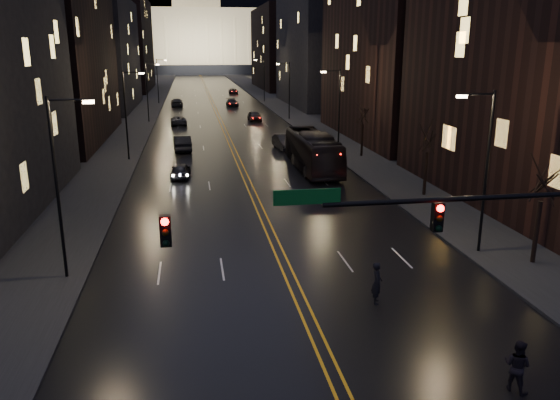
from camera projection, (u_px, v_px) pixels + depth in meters
name	position (u px, v px, depth m)	size (l,w,h in m)	color
ground	(332.00, 372.00, 19.35)	(900.00, 900.00, 0.00)	black
road	(208.00, 92.00, 142.93)	(20.00, 320.00, 0.02)	black
sidewalk_left	(153.00, 92.00, 140.75)	(8.00, 320.00, 0.16)	black
sidewalk_right	(260.00, 91.00, 145.08)	(8.00, 320.00, 0.16)	black
center_line	(208.00, 92.00, 142.93)	(0.62, 320.00, 0.01)	orange
building_left_mid	(44.00, 22.00, 63.67)	(12.00, 30.00, 28.00)	black
building_left_far	(98.00, 54.00, 100.87)	(12.00, 34.00, 20.00)	black
building_left_dist	(126.00, 45.00, 145.97)	(12.00, 40.00, 24.00)	black
building_right_near	(555.00, 35.00, 38.38)	(12.00, 26.00, 24.00)	black
building_right_mid	(320.00, 38.00, 106.57)	(12.00, 34.00, 26.00)	black
building_right_dist	(280.00, 48.00, 152.74)	(12.00, 40.00, 22.00)	black
capitol	(197.00, 35.00, 252.41)	(90.00, 50.00, 58.50)	black
traffic_signal	(502.00, 227.00, 18.88)	(17.29, 0.45, 7.00)	black
streetlamp_right_near	(484.00, 165.00, 29.16)	(2.13, 0.25, 9.00)	black
streetlamp_left_near	(60.00, 180.00, 25.81)	(2.13, 0.25, 9.00)	black
streetlamp_right_mid	(338.00, 107.00, 57.68)	(2.13, 0.25, 9.00)	black
streetlamp_left_mid	(127.00, 111.00, 54.33)	(2.13, 0.25, 9.00)	black
streetlamp_right_far	(288.00, 87.00, 86.20)	(2.13, 0.25, 9.00)	black
streetlamp_left_far	(148.00, 89.00, 82.86)	(2.13, 0.25, 9.00)	black
streetlamp_right_dist	(263.00, 78.00, 114.72)	(2.13, 0.25, 9.00)	black
streetlamp_left_dist	(158.00, 79.00, 111.38)	(2.13, 0.25, 9.00)	black
tree_right_near	(543.00, 182.00, 27.75)	(2.40, 2.40, 6.65)	black
tree_right_mid	(428.00, 138.00, 41.06)	(2.40, 2.40, 6.65)	black
tree_right_far	(363.00, 114.00, 56.27)	(2.40, 2.40, 6.65)	black
bus	(313.00, 151.00, 51.00)	(2.98, 12.73, 3.54)	black
oncoming_car_a	(180.00, 170.00, 48.16)	(1.58, 3.92, 1.34)	black
oncoming_car_b	(182.00, 143.00, 60.90)	(1.82, 5.21, 1.72)	black
oncoming_car_c	(179.00, 120.00, 81.22)	(2.28, 4.95, 1.38)	black
oncoming_car_d	(177.00, 103.00, 106.75)	(2.25, 5.54, 1.61)	black
receding_car_a	(285.00, 142.00, 61.53)	(1.79, 5.14, 1.69)	black
receding_car_b	(255.00, 116.00, 85.64)	(1.84, 4.57, 1.56)	black
receding_car_c	(232.00, 103.00, 107.08)	(2.04, 5.02, 1.46)	black
receding_car_d	(233.00, 91.00, 136.74)	(2.18, 4.72, 1.31)	black
pedestrian_a	(377.00, 283.00, 24.35)	(0.71, 0.47, 1.95)	black
pedestrian_b	(517.00, 366.00, 18.09)	(0.90, 0.50, 1.86)	black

